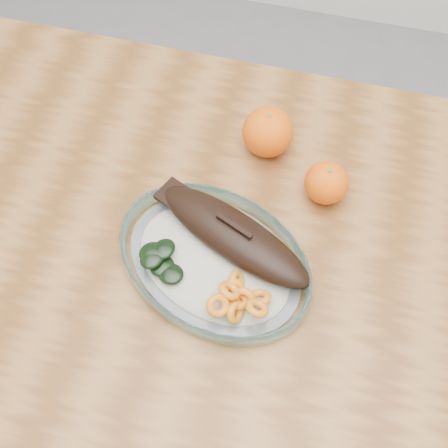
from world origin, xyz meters
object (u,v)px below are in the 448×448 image
(dining_table, at_px, (247,289))
(orange_left, at_px, (268,132))
(plated_meal, at_px, (215,258))
(orange_right, at_px, (326,183))

(dining_table, relative_size, orange_left, 14.48)
(plated_meal, relative_size, orange_right, 10.32)
(dining_table, relative_size, plated_meal, 1.71)
(orange_right, bearing_deg, orange_left, 147.13)
(dining_table, distance_m, plated_meal, 0.13)
(orange_left, height_order, orange_right, orange_left)
(plated_meal, xyz_separation_m, orange_left, (0.03, 0.23, 0.02))
(plated_meal, bearing_deg, orange_right, 71.33)
(dining_table, bearing_deg, orange_right, 59.04)
(plated_meal, xyz_separation_m, orange_right, (0.13, 0.16, 0.02))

